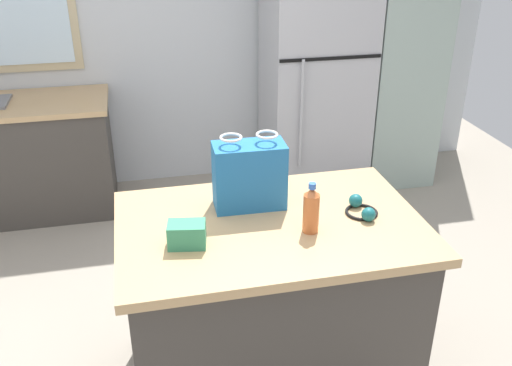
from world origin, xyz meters
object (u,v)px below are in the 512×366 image
(bottle, at_px, (311,210))
(ear_defenders, at_px, (362,209))
(kitchen_island, at_px, (270,304))
(small_box, at_px, (187,235))
(tall_cabinet, at_px, (400,52))
(shopping_bag, at_px, (249,175))
(refrigerator, at_px, (316,76))

(bottle, height_order, ear_defenders, bottle)
(kitchen_island, height_order, ear_defenders, ear_defenders)
(ear_defenders, bearing_deg, bottle, -160.62)
(small_box, height_order, ear_defenders, small_box)
(ear_defenders, bearing_deg, small_box, -173.28)
(tall_cabinet, xyz_separation_m, shopping_bag, (-1.68, -1.97, -0.02))
(refrigerator, relative_size, ear_defenders, 9.44)
(shopping_bag, height_order, bottle, shopping_bag)
(small_box, height_order, bottle, bottle)
(tall_cabinet, xyz_separation_m, ear_defenders, (-1.19, -2.16, -0.16))
(kitchen_island, bearing_deg, small_box, -164.19)
(shopping_bag, bearing_deg, ear_defenders, -21.08)
(bottle, bearing_deg, shopping_bag, 126.32)
(kitchen_island, xyz_separation_m, refrigerator, (0.90, 2.14, 0.48))
(kitchen_island, height_order, bottle, bottle)
(kitchen_island, distance_m, refrigerator, 2.37)
(small_box, bearing_deg, shopping_bag, 41.07)
(refrigerator, xyz_separation_m, small_box, (-1.29, -2.25, 0.03))
(kitchen_island, xyz_separation_m, small_box, (-0.38, -0.11, 0.51))
(tall_cabinet, height_order, ear_defenders, tall_cabinet)
(tall_cabinet, distance_m, ear_defenders, 2.47)
(refrigerator, xyz_separation_m, tall_cabinet, (0.71, 0.00, 0.16))
(tall_cabinet, distance_m, bottle, 2.69)
(tall_cabinet, relative_size, bottle, 9.55)
(shopping_bag, bearing_deg, tall_cabinet, 49.56)
(refrigerator, bearing_deg, shopping_bag, -116.09)
(refrigerator, bearing_deg, ear_defenders, -102.54)
(bottle, bearing_deg, small_box, 179.80)
(shopping_bag, xyz_separation_m, ear_defenders, (0.48, -0.19, -0.14))
(small_box, relative_size, bottle, 0.67)
(kitchen_island, bearing_deg, shopping_bag, 109.00)
(tall_cabinet, height_order, shopping_bag, tall_cabinet)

